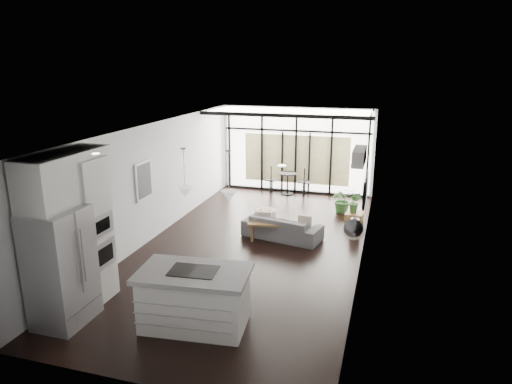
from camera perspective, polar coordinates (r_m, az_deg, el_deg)
The scene contains 27 objects.
floor at distance 10.81m, azimuth -0.45°, elevation -6.81°, with size 5.00×10.00×0.00m, color black.
ceiling at distance 10.06m, azimuth -0.49°, elevation 8.07°, with size 5.00×10.00×0.00m, color white.
wall_left at distance 11.31m, azimuth -12.68°, elevation 1.32°, with size 0.02×10.00×2.80m, color silver.
wall_right at distance 9.94m, azimuth 13.45°, elevation -0.74°, with size 0.02×10.00×2.80m, color silver.
wall_back at distance 15.08m, azimuth 5.10°, elevation 5.24°, with size 5.00×0.02×2.80m, color silver.
wall_front at distance 6.06m, azimuth -14.70°, elevation -11.87°, with size 5.00×0.02×2.80m, color silver.
glazing at distance 14.97m, azimuth 5.00°, elevation 5.16°, with size 5.00×0.20×2.80m, color black.
skylight at distance 13.92m, azimuth 4.40°, elevation 10.07°, with size 4.70×1.90×0.06m, color white.
neighbour_building at distance 15.09m, azimuth 5.03°, elevation 4.09°, with size 3.50×0.02×1.60m, color #F3E9A6.
island at distance 7.65m, azimuth -7.69°, elevation -13.05°, with size 1.78×1.06×0.97m, color silver.
cooktop at distance 7.42m, azimuth -7.84°, elevation -9.72°, with size 0.76×0.50×0.01m, color black.
fridge at distance 8.12m, azimuth -23.20°, elevation -8.65°, with size 0.76×0.94×1.95m, color #939498.
appliance_column at distance 8.61m, azimuth -20.48°, elevation -4.55°, with size 0.68×0.71×2.62m, color silver.
upper_cabinets at distance 8.07m, azimuth -22.70°, elevation 1.60°, with size 0.62×1.75×0.86m, color silver.
pendant_left at distance 7.94m, azimuth -8.85°, elevation -0.02°, with size 0.26×0.26×0.18m, color white.
pendant_right at distance 7.64m, azimuth -3.41°, elevation -0.49°, with size 0.26×0.26×0.18m, color white.
sofa at distance 11.20m, azimuth 3.29°, elevation -3.94°, with size 1.93×0.56×0.75m, color #525154.
console_bench at distance 11.06m, azimuth 2.69°, elevation -5.02°, with size 1.41×0.35×0.45m, color brown.
pouf at distance 12.05m, azimuth 1.21°, elevation -3.25°, with size 0.55×0.55×0.44m, color beige.
crate at distance 12.41m, azimuth 12.15°, elevation -3.29°, with size 0.44×0.44×0.34m, color brown.
plant_tall at distance 13.33m, azimuth 10.81°, elevation -1.31°, with size 0.68×0.75×0.59m, color #35662E.
plant_crate at distance 12.32m, azimuth 12.23°, elevation -2.00°, with size 0.32×0.57×0.25m, color #35662E.
milk_can at distance 11.44m, azimuth 12.21°, elevation -4.47°, with size 0.26×0.26×0.52m, color beige.
bistro_set at distance 14.94m, azimuth 3.96°, elevation 1.05°, with size 1.48×0.59×0.71m, color black.
tv at distance 10.93m, azimuth 13.53°, elevation 0.21°, with size 0.05×1.10×0.65m, color black.
ac_unit at distance 8.92m, azimuth 12.80°, elevation 4.38°, with size 0.22×0.90×0.30m, color white.
framed_art at distance 10.84m, azimuth -13.86°, elevation 1.43°, with size 0.04×0.70×0.90m, color black.
Camera 1 is at (2.91, -9.54, 4.17)m, focal length 32.00 mm.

